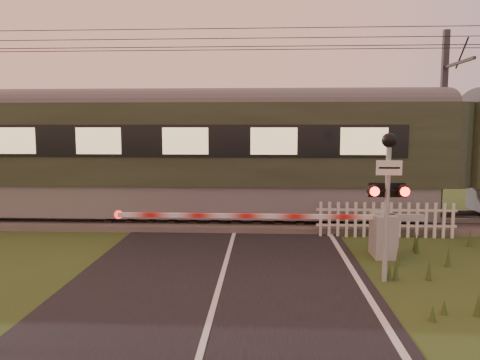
# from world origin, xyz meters

# --- Properties ---
(ground) EXTENTS (160.00, 160.00, 0.00)m
(ground) POSITION_xyz_m (0.00, 0.00, 0.00)
(ground) COLOR #30491C
(ground) RESTS_ON ground
(road) EXTENTS (6.00, 140.00, 0.03)m
(road) POSITION_xyz_m (0.02, -0.23, 0.01)
(road) COLOR black
(road) RESTS_ON ground
(track_bed) EXTENTS (140.00, 3.40, 0.39)m
(track_bed) POSITION_xyz_m (0.00, 6.50, 0.07)
(track_bed) COLOR #47423D
(track_bed) RESTS_ON ground
(overhead_wires) EXTENTS (120.00, 0.62, 0.62)m
(overhead_wires) POSITION_xyz_m (0.00, 6.50, 5.72)
(overhead_wires) COLOR black
(overhead_wires) RESTS_ON ground
(train) EXTENTS (42.30, 2.92, 3.94)m
(train) POSITION_xyz_m (6.86, 6.50, 2.25)
(train) COLOR slate
(train) RESTS_ON ground
(boom_gate) EXTENTS (7.41, 0.79, 1.05)m
(boom_gate) POSITION_xyz_m (3.27, 2.68, 0.58)
(boom_gate) COLOR gray
(boom_gate) RESTS_ON ground
(crossing_signal) EXTENTS (0.75, 0.33, 2.96)m
(crossing_signal) POSITION_xyz_m (3.27, 0.82, 2.03)
(crossing_signal) COLOR gray
(crossing_signal) RESTS_ON ground
(picket_fence) EXTENTS (3.87, 0.08, 0.99)m
(picket_fence) POSITION_xyz_m (4.25, 4.60, 0.50)
(picket_fence) COLOR silver
(picket_fence) RESTS_ON ground
(catenary_mast) EXTENTS (0.20, 2.45, 6.44)m
(catenary_mast) POSITION_xyz_m (7.21, 8.72, 3.36)
(catenary_mast) COLOR #2D2D30
(catenary_mast) RESTS_ON ground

